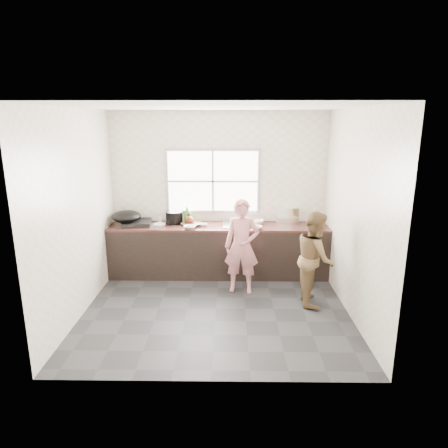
{
  "coord_description": "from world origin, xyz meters",
  "views": [
    {
      "loc": [
        0.18,
        -5.08,
        2.54
      ],
      "look_at": [
        0.1,
        0.65,
        1.05
      ],
      "focal_mm": 32.0,
      "sensor_mm": 36.0,
      "label": 1
    }
  ],
  "objects_px": {
    "plate_food": "(160,224)",
    "person_side": "(315,258)",
    "bowl_mince": "(190,227)",
    "bowl_held": "(257,227)",
    "bottle_green": "(187,214)",
    "cutting_board": "(191,224)",
    "bottle_brown_short": "(189,219)",
    "burner": "(137,223)",
    "wok": "(126,216)",
    "black_pot": "(174,218)",
    "woman": "(242,249)",
    "glass_jar": "(160,220)",
    "dish_rack": "(287,214)",
    "pot_lid_left": "(152,225)",
    "pot_lid_right": "(140,226)",
    "bowl_crabs": "(257,222)",
    "bottle_brown_tall": "(171,218)"
  },
  "relations": [
    {
      "from": "dish_rack",
      "to": "pot_lid_left",
      "type": "bearing_deg",
      "value": -168.92
    },
    {
      "from": "bowl_crabs",
      "to": "cutting_board",
      "type": "bearing_deg",
      "value": -176.92
    },
    {
      "from": "person_side",
      "to": "bowl_mince",
      "type": "bearing_deg",
      "value": 67.53
    },
    {
      "from": "bowl_held",
      "to": "black_pot",
      "type": "xyz_separation_m",
      "value": [
        -1.37,
        0.33,
        0.07
      ]
    },
    {
      "from": "person_side",
      "to": "bowl_mince",
      "type": "height_order",
      "value": "person_side"
    },
    {
      "from": "glass_jar",
      "to": "cutting_board",
      "type": "bearing_deg",
      "value": -17.02
    },
    {
      "from": "bowl_mince",
      "to": "plate_food",
      "type": "distance_m",
      "value": 0.58
    },
    {
      "from": "dish_rack",
      "to": "black_pot",
      "type": "bearing_deg",
      "value": -172.55
    },
    {
      "from": "woman",
      "to": "glass_jar",
      "type": "distance_m",
      "value": 1.65
    },
    {
      "from": "black_pot",
      "to": "bottle_brown_tall",
      "type": "bearing_deg",
      "value": 159.2
    },
    {
      "from": "plate_food",
      "to": "glass_jar",
      "type": "height_order",
      "value": "glass_jar"
    },
    {
      "from": "plate_food",
      "to": "person_side",
      "type": "bearing_deg",
      "value": -24.56
    },
    {
      "from": "bottle_green",
      "to": "woman",
      "type": "bearing_deg",
      "value": -41.35
    },
    {
      "from": "bowl_held",
      "to": "bottle_green",
      "type": "bearing_deg",
      "value": 164.27
    },
    {
      "from": "black_pot",
      "to": "burner",
      "type": "xyz_separation_m",
      "value": [
        -0.61,
        -0.1,
        -0.07
      ]
    },
    {
      "from": "bowl_mince",
      "to": "bottle_brown_short",
      "type": "distance_m",
      "value": 0.27
    },
    {
      "from": "bottle_green",
      "to": "burner",
      "type": "bearing_deg",
      "value": -173.35
    },
    {
      "from": "bowl_crabs",
      "to": "pot_lid_left",
      "type": "xyz_separation_m",
      "value": [
        -1.74,
        -0.14,
        -0.02
      ]
    },
    {
      "from": "person_side",
      "to": "bottle_brown_tall",
      "type": "relative_size",
      "value": 7.1
    },
    {
      "from": "plate_food",
      "to": "cutting_board",
      "type": "bearing_deg",
      "value": 0.77
    },
    {
      "from": "bottle_brown_tall",
      "to": "wok",
      "type": "bearing_deg",
      "value": -167.71
    },
    {
      "from": "plate_food",
      "to": "pot_lid_right",
      "type": "height_order",
      "value": "plate_food"
    },
    {
      "from": "bowl_crabs",
      "to": "black_pot",
      "type": "bearing_deg",
      "value": 179.11
    },
    {
      "from": "bowl_mince",
      "to": "black_pot",
      "type": "distance_m",
      "value": 0.45
    },
    {
      "from": "dish_rack",
      "to": "glass_jar",
      "type": "bearing_deg",
      "value": -175.2
    },
    {
      "from": "person_side",
      "to": "dish_rack",
      "type": "bearing_deg",
      "value": 11.98
    },
    {
      "from": "pot_lid_right",
      "to": "bowl_held",
      "type": "bearing_deg",
      "value": -4.73
    },
    {
      "from": "burner",
      "to": "wok",
      "type": "height_order",
      "value": "wok"
    },
    {
      "from": "bowl_mince",
      "to": "bottle_brown_short",
      "type": "xyz_separation_m",
      "value": [
        -0.04,
        0.26,
        0.07
      ]
    },
    {
      "from": "plate_food",
      "to": "bottle_brown_tall",
      "type": "xyz_separation_m",
      "value": [
        0.17,
        0.11,
        0.09
      ]
    },
    {
      "from": "bowl_held",
      "to": "plate_food",
      "type": "height_order",
      "value": "bowl_held"
    },
    {
      "from": "plate_food",
      "to": "pot_lid_right",
      "type": "relative_size",
      "value": 0.76
    },
    {
      "from": "cutting_board",
      "to": "black_pot",
      "type": "xyz_separation_m",
      "value": [
        -0.28,
        0.08,
        0.08
      ]
    },
    {
      "from": "cutting_board",
      "to": "dish_rack",
      "type": "height_order",
      "value": "dish_rack"
    },
    {
      "from": "burner",
      "to": "pot_lid_left",
      "type": "xyz_separation_m",
      "value": [
        0.25,
        -0.06,
        -0.03
      ]
    },
    {
      "from": "pot_lid_right",
      "to": "woman",
      "type": "bearing_deg",
      "value": -20.55
    },
    {
      "from": "burner",
      "to": "pot_lid_left",
      "type": "bearing_deg",
      "value": -13.55
    },
    {
      "from": "bowl_mince",
      "to": "bottle_green",
      "type": "xyz_separation_m",
      "value": [
        -0.08,
        0.32,
        0.14
      ]
    },
    {
      "from": "bottle_brown_tall",
      "to": "dish_rack",
      "type": "distance_m",
      "value": 1.97
    },
    {
      "from": "person_side",
      "to": "bowl_held",
      "type": "distance_m",
      "value": 1.15
    },
    {
      "from": "bottle_green",
      "to": "cutting_board",
      "type": "bearing_deg",
      "value": -48.36
    },
    {
      "from": "bowl_mince",
      "to": "plate_food",
      "type": "bearing_deg",
      "value": 155.29
    },
    {
      "from": "bowl_crabs",
      "to": "dish_rack",
      "type": "distance_m",
      "value": 0.55
    },
    {
      "from": "person_side",
      "to": "bowl_held",
      "type": "bearing_deg",
      "value": 44.33
    },
    {
      "from": "cutting_board",
      "to": "dish_rack",
      "type": "distance_m",
      "value": 1.64
    },
    {
      "from": "black_pot",
      "to": "bottle_brown_short",
      "type": "xyz_separation_m",
      "value": [
        0.26,
        -0.07,
        -0.01
      ]
    },
    {
      "from": "wok",
      "to": "plate_food",
      "type": "bearing_deg",
      "value": 4.77
    },
    {
      "from": "plate_food",
      "to": "bottle_brown_short",
      "type": "xyz_separation_m",
      "value": [
        0.49,
        0.01,
        0.08
      ]
    },
    {
      "from": "dish_rack",
      "to": "bottle_brown_tall",
      "type": "bearing_deg",
      "value": -173.31
    },
    {
      "from": "bowl_crabs",
      "to": "bottle_green",
      "type": "xyz_separation_m",
      "value": [
        -1.17,
        0.01,
        0.13
      ]
    }
  ]
}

